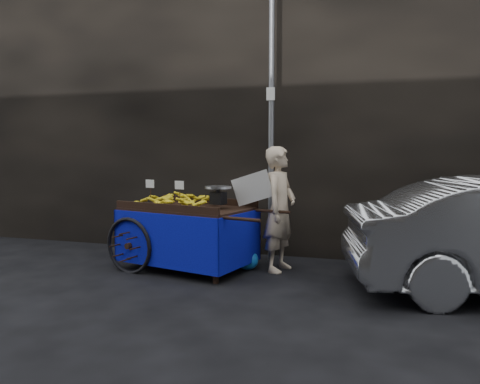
% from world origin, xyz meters
% --- Properties ---
extents(ground, '(80.00, 80.00, 0.00)m').
position_xyz_m(ground, '(0.00, 0.00, 0.00)').
color(ground, black).
rests_on(ground, ground).
extents(building_wall, '(13.50, 2.00, 5.00)m').
position_xyz_m(building_wall, '(0.39, 2.60, 2.50)').
color(building_wall, black).
rests_on(building_wall, ground).
extents(street_pole, '(0.12, 0.10, 4.00)m').
position_xyz_m(street_pole, '(0.30, 1.30, 2.01)').
color(street_pole, slate).
rests_on(street_pole, ground).
extents(banana_cart, '(2.42, 1.48, 1.22)m').
position_xyz_m(banana_cart, '(-0.69, 0.46, 0.76)').
color(banana_cart, black).
rests_on(banana_cart, ground).
extents(vendor, '(0.87, 0.67, 1.65)m').
position_xyz_m(vendor, '(0.56, 0.73, 0.83)').
color(vendor, '#C5AF92').
rests_on(vendor, ground).
extents(plastic_bag, '(0.31, 0.24, 0.28)m').
position_xyz_m(plastic_bag, '(0.14, 0.63, 0.14)').
color(plastic_bag, blue).
rests_on(plastic_bag, ground).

